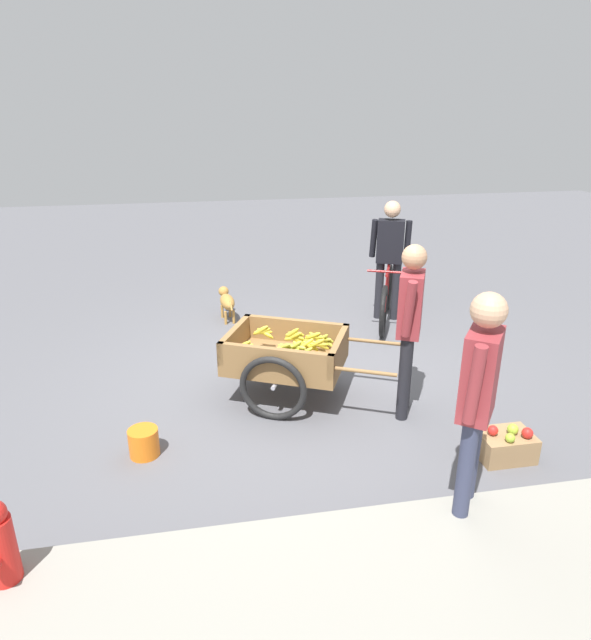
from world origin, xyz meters
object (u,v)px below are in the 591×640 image
(fruit_cart, at_px, (287,357))
(vendor_person, at_px, (410,316))
(bicycle, at_px, (386,297))
(apple_crate, at_px, (505,445))
(fire_hydrant, at_px, (0,550))
(plastic_bucket, at_px, (144,442))
(dog, at_px, (227,301))
(bystander_person, at_px, (478,391))
(cyclist_person, at_px, (390,250))

(fruit_cart, xyz_separation_m, vendor_person, (-1.03, 0.48, 0.53))
(bicycle, bearing_deg, apple_crate, 89.31)
(apple_crate, bearing_deg, fire_hydrant, 11.58)
(bicycle, bearing_deg, fruit_cart, 47.65)
(vendor_person, relative_size, plastic_bucket, 6.53)
(dog, relative_size, fire_hydrant, 1.00)
(fire_hydrant, relative_size, bystander_person, 0.40)
(dog, xyz_separation_m, apple_crate, (-2.04, 3.60, -0.15))
(bicycle, distance_m, cyclist_person, 0.62)
(bicycle, xyz_separation_m, dog, (2.08, -0.48, -0.08))
(vendor_person, bearing_deg, dog, -61.88)
(plastic_bucket, bearing_deg, vendor_person, -173.46)
(vendor_person, bearing_deg, bicycle, -104.93)
(fire_hydrant, relative_size, apple_crate, 1.52)
(cyclist_person, height_order, bystander_person, bystander_person)
(vendor_person, height_order, fire_hydrant, vendor_person)
(bicycle, height_order, fire_hydrant, bicycle)
(fruit_cart, relative_size, apple_crate, 4.13)
(dog, distance_m, apple_crate, 4.14)
(bicycle, distance_m, apple_crate, 3.13)
(bicycle, bearing_deg, cyclist_person, -113.00)
(bicycle, height_order, dog, bicycle)
(fire_hydrant, relative_size, plastic_bucket, 2.69)
(apple_crate, xyz_separation_m, bystander_person, (0.67, 0.61, 0.89))
(vendor_person, height_order, bicycle, vendor_person)
(fire_hydrant, height_order, bystander_person, bystander_person)
(fire_hydrant, bearing_deg, bicycle, -133.49)
(fruit_cart, bearing_deg, vendor_person, 154.78)
(bicycle, relative_size, cyclist_person, 0.97)
(fire_hydrant, xyz_separation_m, plastic_bucket, (-0.70, -1.32, -0.21))
(cyclist_person, relative_size, plastic_bucket, 6.40)
(fruit_cart, relative_size, vendor_person, 1.12)
(cyclist_person, xyz_separation_m, apple_crate, (0.10, 3.26, -0.83))
(fruit_cart, distance_m, plastic_bucket, 1.57)
(cyclist_person, bearing_deg, bystander_person, 78.75)
(plastic_bucket, bearing_deg, fire_hydrant, 62.13)
(vendor_person, height_order, apple_crate, vendor_person)
(bystander_person, bearing_deg, cyclist_person, -101.25)
(dog, relative_size, plastic_bucket, 2.69)
(cyclist_person, relative_size, dog, 2.37)
(cyclist_person, distance_m, bystander_person, 3.95)
(apple_crate, bearing_deg, vendor_person, -55.95)
(fruit_cart, distance_m, fire_hydrant, 2.90)
(bicycle, relative_size, bystander_person, 0.92)
(vendor_person, xyz_separation_m, fire_hydrant, (3.06, 1.59, -0.64))
(vendor_person, relative_size, cyclist_person, 1.02)
(fruit_cart, relative_size, cyclist_person, 1.14)
(fruit_cart, bearing_deg, cyclist_person, -131.23)
(fruit_cart, xyz_separation_m, bystander_person, (-0.92, 1.94, 0.57))
(vendor_person, xyz_separation_m, dog, (1.47, -2.75, -0.71))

